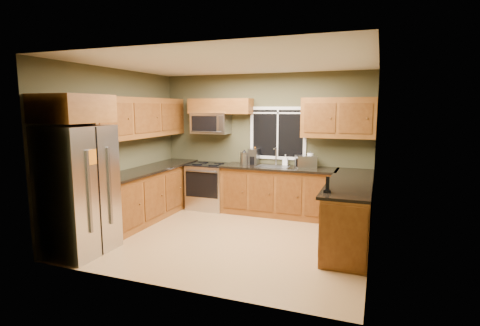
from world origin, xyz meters
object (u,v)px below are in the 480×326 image
Objects in this scene: refrigerator at (79,190)px; soap_bottle_b at (285,160)px; microwave at (211,123)px; paper_towel_roll at (310,160)px; range at (209,186)px; soap_bottle_c at (252,160)px; kettle at (244,157)px; soap_bottle_a at (255,155)px; cordless_phone at (327,188)px; coffee_maker at (254,157)px; toaster_oven at (306,162)px.

soap_bottle_b is at bearing 53.51° from refrigerator.
paper_towel_roll is at bearing 1.64° from microwave.
soap_bottle_c is at bearing 10.52° from range.
soap_bottle_b is (1.53, 0.09, -0.69)m from microwave.
kettle is 1.40× the size of soap_bottle_b.
cordless_phone is at bearing -50.89° from soap_bottle_a.
coffee_maker is at bearing 129.86° from cordless_phone.
toaster_oven is 0.13m from paper_towel_roll.
kettle is at bearing -148.82° from soap_bottle_c.
toaster_oven is (2.64, 2.85, 0.15)m from refrigerator.
range is 4.50× the size of soap_bottle_b.
refrigerator is 3.33m from soap_bottle_c.
coffee_maker reaches higher than soap_bottle_b.
cordless_phone is at bearing -46.24° from kettle.
paper_towel_roll is (2.70, 2.96, 0.17)m from refrigerator.
soap_bottle_b reaches higher than soap_bottle_c.
coffee_maker is (-1.04, 0.09, 0.03)m from toaster_oven.
refrigerator is 1.92× the size of range.
range is 1.14m from soap_bottle_a.
toaster_oven is at bearing -19.33° from soap_bottle_b.
toaster_oven is 1.07m from soap_bottle_c.
soap_bottle_b is at bearing 5.60° from coffee_maker.
soap_bottle_c is at bearing 175.70° from toaster_oven.
soap_bottle_a is 1.60× the size of soap_bottle_b.
refrigerator is 2.37× the size of microwave.
refrigerator is at bearing -132.77° from toaster_oven.
toaster_oven is 2.13× the size of soap_bottle_b.
range is at bearing -177.56° from toaster_oven.
refrigerator is at bearing -103.34° from microwave.
kettle reaches higher than toaster_oven.
toaster_oven is 0.45m from soap_bottle_b.
coffee_maker is 1.11m from paper_towel_roll.
microwave is 1.71× the size of toaster_oven.
coffee_maker reaches higher than soap_bottle_c.
soap_bottle_c is (1.57, 2.93, 0.12)m from refrigerator.
microwave is 2.12m from paper_towel_roll.
soap_bottle_a reaches higher than soap_bottle_c.
coffee_maker is at bearing -178.73° from paper_towel_roll.
toaster_oven is at bearing -4.30° from soap_bottle_c.
cordless_phone is (1.86, -1.94, -0.07)m from kettle.
soap_bottle_c is (-0.65, -0.07, -0.03)m from soap_bottle_b.
toaster_oven is 1.54× the size of paper_towel_roll.
kettle is at bearing -146.02° from soap_bottle_a.
kettle is (1.43, 2.85, 0.17)m from refrigerator.
paper_towel_roll is at bearing 5.50° from range.
soap_bottle_b is (2.22, 3.00, 0.14)m from refrigerator.
cordless_phone is (2.60, -1.86, 0.53)m from range.
kettle is 0.87× the size of soap_bottle_a.
coffee_maker is 0.07m from soap_bottle_c.
soap_bottle_a is at bearing 12.35° from range.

